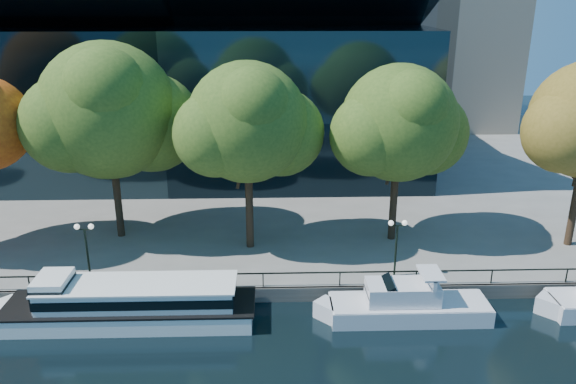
{
  "coord_description": "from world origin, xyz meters",
  "views": [
    {
      "loc": [
        5.64,
        -29.15,
        19.02
      ],
      "look_at": [
        6.76,
        8.0,
        5.83
      ],
      "focal_mm": 35.0,
      "sensor_mm": 36.0,
      "label": 1
    }
  ],
  "objects_px": {
    "cruiser_near": "(402,304)",
    "lamp_1": "(86,239)",
    "tour_boat": "(124,302)",
    "tree_3": "(250,125)",
    "tree_2": "(111,114)",
    "lamp_2": "(397,235)",
    "tree_4": "(401,126)"
  },
  "relations": [
    {
      "from": "cruiser_near",
      "to": "lamp_1",
      "type": "xyz_separation_m",
      "value": [
        -20.1,
        3.65,
        3.01
      ]
    },
    {
      "from": "tour_boat",
      "to": "tree_3",
      "type": "xyz_separation_m",
      "value": [
        7.58,
        8.41,
        9.0
      ]
    },
    {
      "from": "tree_2",
      "to": "lamp_1",
      "type": "distance_m",
      "value": 9.88
    },
    {
      "from": "tree_2",
      "to": "lamp_1",
      "type": "height_order",
      "value": "tree_2"
    },
    {
      "from": "lamp_1",
      "to": "lamp_2",
      "type": "height_order",
      "value": "same"
    },
    {
      "from": "tree_2",
      "to": "lamp_2",
      "type": "bearing_deg",
      "value": -19.91
    },
    {
      "from": "tour_boat",
      "to": "cruiser_near",
      "type": "height_order",
      "value": "same"
    },
    {
      "from": "tree_2",
      "to": "cruiser_near",
      "type": "bearing_deg",
      "value": -28.92
    },
    {
      "from": "tree_2",
      "to": "lamp_1",
      "type": "bearing_deg",
      "value": -93.48
    },
    {
      "from": "lamp_2",
      "to": "lamp_1",
      "type": "bearing_deg",
      "value": 180.0
    },
    {
      "from": "cruiser_near",
      "to": "tree_2",
      "type": "height_order",
      "value": "tree_2"
    },
    {
      "from": "tour_boat",
      "to": "lamp_1",
      "type": "bearing_deg",
      "value": 131.14
    },
    {
      "from": "tour_boat",
      "to": "tree_4",
      "type": "xyz_separation_m",
      "value": [
        18.52,
        9.53,
        8.63
      ]
    },
    {
      "from": "cruiser_near",
      "to": "lamp_1",
      "type": "distance_m",
      "value": 20.65
    },
    {
      "from": "tree_4",
      "to": "cruiser_near",
      "type": "bearing_deg",
      "value": -98.69
    },
    {
      "from": "lamp_1",
      "to": "tree_3",
      "type": "bearing_deg",
      "value": 24.78
    },
    {
      "from": "cruiser_near",
      "to": "lamp_1",
      "type": "bearing_deg",
      "value": 169.72
    },
    {
      "from": "tree_3",
      "to": "lamp_1",
      "type": "relative_size",
      "value": 3.42
    },
    {
      "from": "tree_4",
      "to": "lamp_1",
      "type": "bearing_deg",
      "value": -164.38
    },
    {
      "from": "tree_2",
      "to": "tree_3",
      "type": "relative_size",
      "value": 1.08
    },
    {
      "from": "tree_2",
      "to": "tour_boat",
      "type": "bearing_deg",
      "value": -76.26
    },
    {
      "from": "tree_4",
      "to": "lamp_2",
      "type": "relative_size",
      "value": 3.33
    },
    {
      "from": "tree_4",
      "to": "tree_2",
      "type": "bearing_deg",
      "value": 176.8
    },
    {
      "from": "tour_boat",
      "to": "tree_2",
      "type": "relative_size",
      "value": 1.1
    },
    {
      "from": "cruiser_near",
      "to": "tree_4",
      "type": "distance_m",
      "value": 13.29
    },
    {
      "from": "tree_3",
      "to": "tree_2",
      "type": "bearing_deg",
      "value": 167.25
    },
    {
      "from": "tree_4",
      "to": "lamp_1",
      "type": "xyz_separation_m",
      "value": [
        -21.58,
        -6.03,
        -5.98
      ]
    },
    {
      "from": "tour_boat",
      "to": "tree_4",
      "type": "distance_m",
      "value": 22.54
    },
    {
      "from": "cruiser_near",
      "to": "lamp_2",
      "type": "relative_size",
      "value": 2.68
    },
    {
      "from": "tour_boat",
      "to": "lamp_2",
      "type": "bearing_deg",
      "value": 11.43
    },
    {
      "from": "tour_boat",
      "to": "tree_3",
      "type": "height_order",
      "value": "tree_3"
    },
    {
      "from": "tree_3",
      "to": "lamp_2",
      "type": "bearing_deg",
      "value": -26.78
    }
  ]
}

